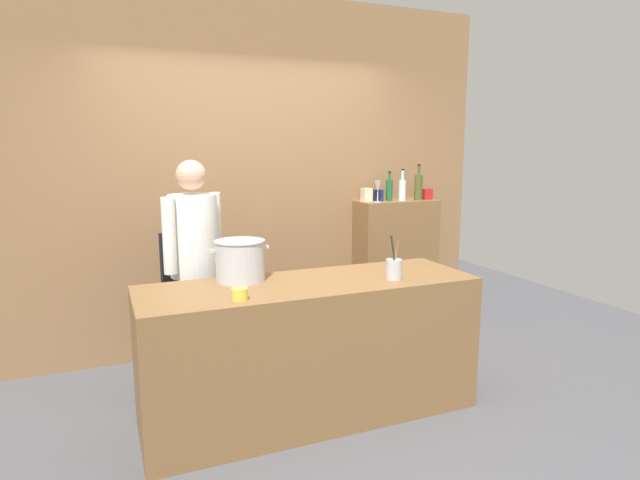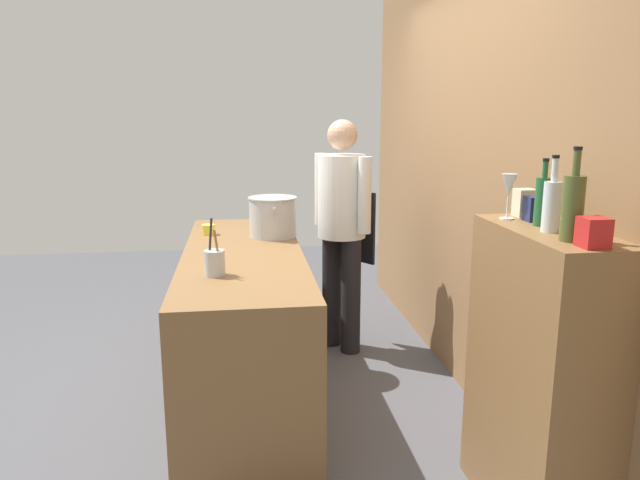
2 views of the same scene
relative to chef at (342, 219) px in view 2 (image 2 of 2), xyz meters
name	(u,v)px [view 2 (image 2 of 2)]	position (x,y,z in m)	size (l,w,h in m)	color
ground_plane	(246,390)	(0.61, -0.71, -0.96)	(8.00, 8.00, 0.00)	#4C4C51
brick_back_panel	(473,147)	(0.61, 0.69, 0.54)	(4.40, 0.10, 3.00)	olive
prep_counter	(244,322)	(0.61, -0.71, -0.51)	(2.15, 0.70, 0.90)	brown
bar_cabinet	(538,380)	(1.95, 0.48, -0.33)	(0.76, 0.32, 1.26)	brown
chef	(342,219)	(0.00, 0.00, 0.00)	(0.46, 0.41, 1.66)	black
stockpot_large	(272,217)	(0.21, -0.50, 0.07)	(0.38, 0.32, 0.26)	#B7BABF
utensil_crock	(214,262)	(1.14, -0.85, 0.00)	(0.10, 0.10, 0.29)	#B7BABF
butter_jar	(208,230)	(0.10, -0.93, -0.03)	(0.09, 0.09, 0.07)	yellow
wine_bottle_green	(542,200)	(1.87, 0.49, 0.40)	(0.06, 0.06, 0.27)	#1E592D
wine_bottle_clear	(551,205)	(1.99, 0.46, 0.40)	(0.07, 0.07, 0.29)	silver
wine_bottle_olive	(572,206)	(2.15, 0.44, 0.42)	(0.08, 0.08, 0.33)	#475123
wine_glass_wide	(508,187)	(1.71, 0.41, 0.43)	(0.07, 0.07, 0.19)	silver
spice_tin_cream	(524,203)	(1.65, 0.52, 0.36)	(0.08, 0.08, 0.12)	beige
spice_tin_red	(593,233)	(2.26, 0.46, 0.35)	(0.09, 0.09, 0.10)	red
spice_tin_navy	(534,209)	(1.77, 0.51, 0.35)	(0.07, 0.07, 0.10)	navy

